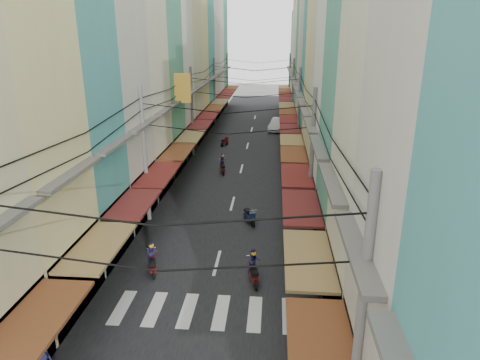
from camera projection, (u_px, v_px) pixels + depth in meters
The scene contains 15 objects.
ground at pixel (222, 245), 23.41m from camera, with size 160.00×160.00×0.00m, color slate.
road at pixel (246, 151), 42.28m from camera, with size 10.00×80.00×0.02m, color black.
sidewalk_left at pixel (182, 149), 42.77m from camera, with size 3.00×80.00×0.06m, color gray.
sidewalk_right at pixel (312, 152), 41.77m from camera, with size 3.00×80.00×0.06m, color gray.
crosswalk at pixel (204, 311), 17.74m from camera, with size 7.55×2.40×0.01m.
building_row_left at pixel (152, 49), 36.49m from camera, with size 7.80×67.67×23.70m.
building_row_right at pixel (339, 54), 35.28m from camera, with size 7.80×68.98×22.59m.
utility_poles at pixel (243, 89), 35.45m from camera, with size 10.20×66.13×8.20m.
white_car at pixel (278, 130), 51.24m from camera, with size 5.08×1.99×1.79m, color silver.
bicycle at pixel (373, 280), 20.01m from camera, with size 0.54×1.45×0.99m, color black.
moving_scooters at pixel (220, 205), 27.48m from camera, with size 5.37×27.09×1.70m.
parked_scooters at pixel (291, 280), 19.24m from camera, with size 12.86×13.30×0.92m.
pedestrians at pixel (143, 223), 23.61m from camera, with size 11.71×21.04×2.25m.
market_umbrella at pixel (364, 230), 19.69m from camera, with size 2.56×2.56×2.70m.
traffic_sign at pixel (334, 221), 21.50m from camera, with size 0.10×0.61×2.80m.
Camera 1 is at (2.69, -20.87, 10.91)m, focal length 32.00 mm.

